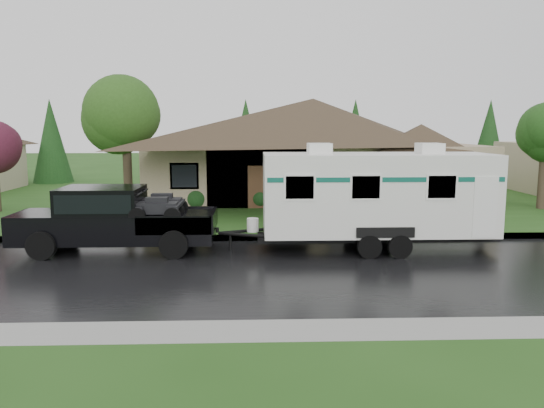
# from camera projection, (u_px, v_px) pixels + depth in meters

# --- Properties ---
(ground) EXTENTS (140.00, 140.00, 0.00)m
(ground) POSITION_uv_depth(u_px,v_px,m) (298.00, 254.00, 17.37)
(ground) COLOR #244C17
(ground) RESTS_ON ground
(road) EXTENTS (140.00, 8.00, 0.01)m
(road) POSITION_uv_depth(u_px,v_px,m) (304.00, 270.00, 15.39)
(road) COLOR black
(road) RESTS_ON ground
(curb) EXTENTS (140.00, 0.50, 0.15)m
(curb) POSITION_uv_depth(u_px,v_px,m) (293.00, 237.00, 19.58)
(curb) COLOR gray
(curb) RESTS_ON ground
(lawn) EXTENTS (140.00, 26.00, 0.15)m
(lawn) POSITION_uv_depth(u_px,v_px,m) (278.00, 194.00, 32.19)
(lawn) COLOR #244C17
(lawn) RESTS_ON ground
(house_main) EXTENTS (19.44, 10.80, 6.90)m
(house_main) POSITION_uv_depth(u_px,v_px,m) (318.00, 136.00, 30.62)
(house_main) COLOR #9E876B
(house_main) RESTS_ON lawn
(tree_left_green) EXTENTS (3.91, 3.91, 6.47)m
(tree_left_green) POSITION_uv_depth(u_px,v_px,m) (126.00, 116.00, 25.35)
(tree_left_green) COLOR #382B1E
(tree_left_green) RESTS_ON lawn
(shrub_row) EXTENTS (13.60, 1.00, 1.00)m
(shrub_row) POSITION_uv_depth(u_px,v_px,m) (323.00, 197.00, 26.54)
(shrub_row) COLOR #143814
(shrub_row) RESTS_ON lawn
(pickup_truck) EXTENTS (6.49, 2.47, 2.16)m
(pickup_truck) POSITION_uv_depth(u_px,v_px,m) (112.00, 217.00, 17.54)
(pickup_truck) COLOR black
(pickup_truck) RESTS_ON ground
(travel_trailer) EXTENTS (8.00, 2.81, 3.59)m
(travel_trailer) POSITION_uv_depth(u_px,v_px,m) (377.00, 194.00, 17.74)
(travel_trailer) COLOR white
(travel_trailer) RESTS_ON ground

